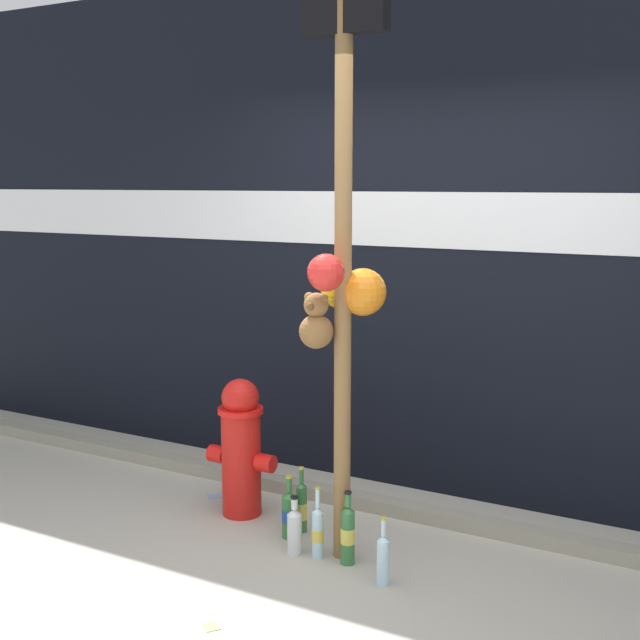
# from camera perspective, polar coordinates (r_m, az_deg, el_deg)

# --- Properties ---
(ground_plane) EXTENTS (14.00, 14.00, 0.00)m
(ground_plane) POSITION_cam_1_polar(r_m,az_deg,el_deg) (3.97, -0.90, -19.13)
(ground_plane) COLOR #ADA899
(building_wall) EXTENTS (10.00, 0.21, 3.20)m
(building_wall) POSITION_cam_1_polar(r_m,az_deg,el_deg) (5.00, 8.47, 5.96)
(building_wall) COLOR black
(building_wall) RESTS_ON ground_plane
(curb_strip) EXTENTS (8.00, 0.12, 0.08)m
(curb_strip) POSITION_cam_1_polar(r_m,az_deg,el_deg) (4.87, 5.82, -13.02)
(curb_strip) COLOR gray
(curb_strip) RESTS_ON ground_plane
(memorial_post) EXTENTS (0.44, 0.47, 2.95)m
(memorial_post) POSITION_cam_1_polar(r_m,az_deg,el_deg) (3.99, 1.69, 5.48)
(memorial_post) COLOR olive
(memorial_post) RESTS_ON ground_plane
(fire_hydrant) EXTENTS (0.43, 0.26, 0.81)m
(fire_hydrant) POSITION_cam_1_polar(r_m,az_deg,el_deg) (4.78, -5.53, -8.79)
(fire_hydrant) COLOR red
(fire_hydrant) RESTS_ON ground_plane
(bottle_0) EXTENTS (0.06, 0.06, 0.38)m
(bottle_0) POSITION_cam_1_polar(r_m,az_deg,el_deg) (4.32, -0.16, -14.55)
(bottle_0) COLOR #B2DBEA
(bottle_0) RESTS_ON ground_plane
(bottle_1) EXTENTS (0.08, 0.08, 0.35)m
(bottle_1) POSITION_cam_1_polar(r_m,az_deg,el_deg) (4.55, -2.16, -13.35)
(bottle_1) COLOR #337038
(bottle_1) RESTS_ON ground_plane
(bottle_2) EXTENTS (0.08, 0.08, 0.31)m
(bottle_2) POSITION_cam_1_polar(r_m,az_deg,el_deg) (4.38, -1.79, -14.41)
(bottle_2) COLOR silver
(bottle_2) RESTS_ON ground_plane
(bottle_3) EXTENTS (0.07, 0.07, 0.38)m
(bottle_3) POSITION_cam_1_polar(r_m,az_deg,el_deg) (4.26, 1.95, -14.69)
(bottle_3) COLOR #337038
(bottle_3) RESTS_ON ground_plane
(bottle_4) EXTENTS (0.06, 0.06, 0.37)m
(bottle_4) POSITION_cam_1_polar(r_m,az_deg,el_deg) (4.61, -1.30, -12.92)
(bottle_4) COLOR #337038
(bottle_4) RESTS_ON ground_plane
(bottle_5) EXTENTS (0.06, 0.06, 0.34)m
(bottle_5) POSITION_cam_1_polar(r_m,az_deg,el_deg) (4.08, 4.43, -16.27)
(bottle_5) COLOR #B2DBEA
(bottle_5) RESTS_ON ground_plane
(litter_0) EXTENTS (0.10, 0.10, 0.01)m
(litter_0) POSITION_cam_1_polar(r_m,az_deg,el_deg) (3.82, -7.60, -20.44)
(litter_0) COLOR tan
(litter_0) RESTS_ON ground_plane
(litter_1) EXTENTS (0.15, 0.14, 0.01)m
(litter_1) POSITION_cam_1_polar(r_m,az_deg,el_deg) (5.59, -7.87, -10.45)
(litter_1) COLOR tan
(litter_1) RESTS_ON ground_plane
(litter_3) EXTENTS (0.14, 0.14, 0.01)m
(litter_3) POSITION_cam_1_polar(r_m,az_deg,el_deg) (5.18, -7.22, -12.08)
(litter_3) COLOR #8C99B2
(litter_3) RESTS_ON ground_plane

